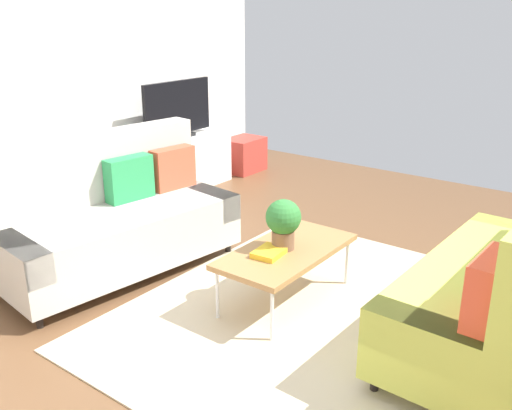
{
  "coord_description": "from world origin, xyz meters",
  "views": [
    {
      "loc": [
        -2.99,
        -2.11,
        2.06
      ],
      "look_at": [
        0.21,
        0.29,
        0.65
      ],
      "focal_mm": 39.63,
      "sensor_mm": 36.0,
      "label": 1
    }
  ],
  "objects": [
    {
      "name": "ground_plane",
      "position": [
        0.0,
        0.0,
        0.0
      ],
      "size": [
        7.68,
        7.68,
        0.0
      ],
      "primitive_type": "plane",
      "color": "brown"
    },
    {
      "name": "wall_far",
      "position": [
        0.0,
        2.8,
        1.45
      ],
      "size": [
        6.4,
        0.12,
        2.9
      ],
      "primitive_type": "cube",
      "color": "white",
      "rests_on": "ground_plane"
    },
    {
      "name": "area_rug",
      "position": [
        0.06,
        -0.26,
        0.01
      ],
      "size": [
        2.9,
        2.2,
        0.01
      ],
      "primitive_type": "cube",
      "color": "beige",
      "rests_on": "ground_plane"
    },
    {
      "name": "couch_beige",
      "position": [
        -0.26,
        1.36,
        0.45
      ],
      "size": [
        1.99,
        1.08,
        1.1
      ],
      "rotation": [
        0.0,
        0.0,
        3.01
      ],
      "color": "#B2ADA3",
      "rests_on": "ground_plane"
    },
    {
      "name": "couch_green",
      "position": [
        0.39,
        -1.48,
        0.44
      ],
      "size": [
        1.92,
        0.89,
        1.1
      ],
      "rotation": [
        0.0,
        0.0,
        -0.03
      ],
      "color": "#C1CC51",
      "rests_on": "ground_plane"
    },
    {
      "name": "coffee_table",
      "position": [
        0.11,
        -0.06,
        0.39
      ],
      "size": [
        1.1,
        0.56,
        0.42
      ],
      "color": "#9E7042",
      "rests_on": "ground_plane"
    },
    {
      "name": "tv_console",
      "position": [
        1.58,
        2.46,
        0.32
      ],
      "size": [
        1.4,
        0.44,
        0.64
      ],
      "primitive_type": "cube",
      "color": "silver",
      "rests_on": "ground_plane"
    },
    {
      "name": "tv",
      "position": [
        1.58,
        2.44,
        0.95
      ],
      "size": [
        1.0,
        0.2,
        0.64
      ],
      "color": "black",
      "rests_on": "tv_console"
    },
    {
      "name": "storage_trunk",
      "position": [
        2.68,
        2.36,
        0.22
      ],
      "size": [
        0.52,
        0.4,
        0.44
      ],
      "primitive_type": "cube",
      "color": "#B2382D",
      "rests_on": "ground_plane"
    },
    {
      "name": "potted_plant",
      "position": [
        0.1,
        -0.03,
        0.63
      ],
      "size": [
        0.25,
        0.25,
        0.37
      ],
      "color": "brown",
      "rests_on": "coffee_table"
    },
    {
      "name": "table_book_0",
      "position": [
        -0.05,
        -0.02,
        0.44
      ],
      "size": [
        0.26,
        0.2,
        0.04
      ],
      "primitive_type": "cube",
      "rotation": [
        0.0,
        0.0,
        0.11
      ],
      "color": "gold",
      "rests_on": "coffee_table"
    },
    {
      "name": "vase_0",
      "position": [
        1.0,
        2.51,
        0.71
      ],
      "size": [
        0.09,
        0.09,
        0.14
      ],
      "primitive_type": "cylinder",
      "color": "#33B29E",
      "rests_on": "tv_console"
    },
    {
      "name": "bottle_0",
      "position": [
        1.15,
        2.42,
        0.72
      ],
      "size": [
        0.05,
        0.05,
        0.16
      ],
      "primitive_type": "cylinder",
      "color": "orange",
      "rests_on": "tv_console"
    }
  ]
}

